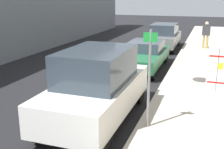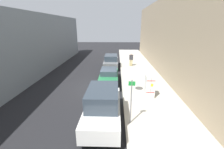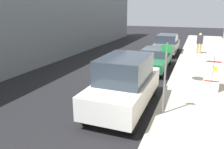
# 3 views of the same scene
# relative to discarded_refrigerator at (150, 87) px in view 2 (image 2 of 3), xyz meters

# --- Properties ---
(ground_plane) EXTENTS (80.00, 80.00, 0.00)m
(ground_plane) POSITION_rel_discarded_refrigerator_xyz_m (4.28, -2.34, -1.05)
(ground_plane) COLOR black
(sidewalk_slab) EXTENTS (4.48, 44.00, 0.15)m
(sidewalk_slab) POSITION_rel_discarded_refrigerator_xyz_m (-0.17, -2.34, -0.98)
(sidewalk_slab) COLOR #B2ADA0
(sidewalk_slab) RESTS_ON ground
(building_facade_near) EXTENTS (2.26, 39.60, 8.52)m
(building_facade_near) POSITION_rel_discarded_refrigerator_xyz_m (-3.53, -2.34, 3.21)
(building_facade_near) COLOR tan
(building_facade_near) RESTS_ON ground
(building_facade_across) EXTENTS (2.27, 37.40, 6.89)m
(building_facade_across) POSITION_rel_discarded_refrigerator_xyz_m (12.02, -2.34, 2.40)
(building_facade_across) COLOR slate
(building_facade_across) RESTS_ON ground
(discarded_refrigerator) EXTENTS (0.69, 0.59, 1.80)m
(discarded_refrigerator) POSITION_rel_discarded_refrigerator_xyz_m (0.00, 0.00, 0.00)
(discarded_refrigerator) COLOR white
(discarded_refrigerator) RESTS_ON sidewalk_slab
(manhole_cover) EXTENTS (0.70, 0.70, 0.02)m
(manhole_cover) POSITION_rel_discarded_refrigerator_xyz_m (0.54, -1.73, -0.89)
(manhole_cover) COLOR #47443F
(manhole_cover) RESTS_ON sidewalk_slab
(street_sign_post) EXTENTS (0.36, 0.07, 2.67)m
(street_sign_post) POSITION_rel_discarded_refrigerator_xyz_m (1.77, 3.36, 0.59)
(street_sign_post) COLOR slate
(street_sign_post) RESTS_ON sidewalk_slab
(pedestrian_walking_far) EXTENTS (0.52, 0.24, 1.79)m
(pedestrian_walking_far) POSITION_rel_discarded_refrigerator_xyz_m (0.59, -9.63, 0.15)
(pedestrian_walking_far) COLOR #A8934C
(pedestrian_walking_far) RESTS_ON sidewalk_slab
(parked_suv_gray) EXTENTS (1.90, 4.54, 1.73)m
(parked_suv_gray) POSITION_rel_discarded_refrigerator_xyz_m (3.37, -9.33, -0.16)
(parked_suv_gray) COLOR slate
(parked_suv_gray) RESTS_ON ground
(parked_sedan_green) EXTENTS (1.81, 4.77, 1.40)m
(parked_sedan_green) POSITION_rel_discarded_refrigerator_xyz_m (3.37, -3.41, -0.32)
(parked_sedan_green) COLOR #1E6038
(parked_sedan_green) RESTS_ON ground
(parked_van_white) EXTENTS (1.98, 4.76, 2.16)m
(parked_van_white) POSITION_rel_discarded_refrigerator_xyz_m (3.37, 3.06, 0.02)
(parked_van_white) COLOR silver
(parked_van_white) RESTS_ON ground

